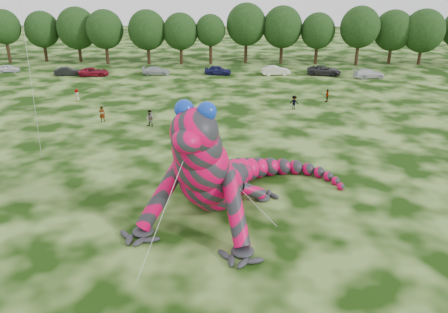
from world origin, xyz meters
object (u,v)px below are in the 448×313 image
tree_7 (148,37)px  tree_9 (211,39)px  tree_10 (246,33)px  spectator_4 (77,95)px  inflatable_gecko (220,147)px  car_4 (218,70)px  car_1 (67,71)px  car_3 (156,71)px  car_0 (8,68)px  car_7 (369,74)px  tree_13 (359,36)px  tree_14 (392,37)px  tree_3 (6,36)px  car_5 (276,70)px  spectator_0 (102,114)px  tree_11 (282,35)px  spectator_3 (327,96)px  spectator_1 (150,118)px  tree_12 (317,39)px  tree_15 (423,37)px  tree_6 (105,37)px  tree_4 (43,37)px  car_2 (94,72)px  spectator_2 (294,102)px  spectator_5 (183,131)px  tree_8 (181,39)px

tree_7 → tree_9: (11.15, 0.54, -0.40)m
tree_10 → spectator_4: tree_10 is taller
inflatable_gecko → car_4: inflatable_gecko is taller
car_1 → car_3: (14.22, 0.89, -0.01)m
car_0 → car_7: bearing=-99.7°
car_1 → tree_13: bearing=-90.0°
tree_14 → tree_3: bearing=-178.6°
tree_10 → car_7: tree_10 is taller
car_5 → tree_10: bearing=12.7°
tree_7 → spectator_0: size_ratio=5.34×
tree_11 → car_1: size_ratio=2.58×
tree_10 → spectator_3: (9.93, -26.24, -4.45)m
tree_11 → spectator_1: tree_11 is taller
car_7 → spectator_1: spectator_1 is taller
tree_7 → tree_12: (30.09, 0.94, -0.25)m
tree_7 → tree_15: 48.56m
tree_6 → car_0: (-14.57, -7.62, -4.12)m
tree_10 → tree_14: (26.06, 0.14, -0.55)m
tree_4 → tree_7: tree_7 is taller
car_2 → car_4: (19.73, 1.46, 0.08)m
tree_9 → tree_12: 18.95m
tree_4 → tree_11: tree_11 is taller
spectator_0 → tree_15: bearing=-150.3°
inflatable_gecko → spectator_3: inflatable_gecko is taller
car_0 → car_5: 44.20m
car_3 → spectator_3: bearing=-121.6°
car_1 → car_0: bearing=66.9°
spectator_1 → spectator_2: size_ratio=1.09×
tree_3 → tree_14: 69.20m
spectator_0 → tree_6: bearing=-81.7°
spectator_4 → car_4: bearing=143.0°
inflatable_gecko → tree_4: size_ratio=1.90×
inflatable_gecko → spectator_5: bearing=125.0°
tree_10 → tree_9: bearing=-169.0°
car_1 → spectator_4: bearing=-167.5°
tree_12 → car_7: tree_12 is taller
tree_9 → spectator_0: size_ratio=4.89×
tree_6 → car_7: tree_6 is taller
spectator_3 → tree_11: bearing=-149.6°
tree_11 → tree_3: bearing=-178.7°
car_1 → spectator_3: (38.78, -14.59, 0.16)m
car_4 → car_7: bearing=-88.5°
tree_13 → spectator_2: 31.98m
tree_11 → spectator_4: (-28.33, -26.57, -4.24)m
tree_9 → car_0: bearing=-166.0°
spectator_3 → spectator_1: (-20.66, -10.44, 0.10)m
tree_15 → tree_8: bearing=-178.9°
inflatable_gecko → tree_11: tree_11 is taller
inflatable_gecko → spectator_0: inflatable_gecko is taller
car_4 → spectator_0: (-11.66, -24.69, 0.15)m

